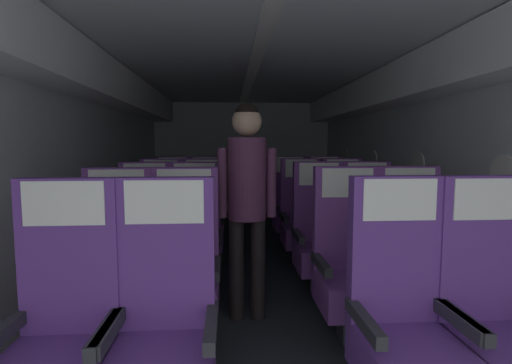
% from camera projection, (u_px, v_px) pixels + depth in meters
% --- Properties ---
extents(ground, '(3.57, 7.66, 0.02)m').
position_uv_depth(ground, '(255.00, 276.00, 3.87)').
color(ground, '#23282D').
extents(fuselage_shell, '(3.45, 7.31, 2.16)m').
position_uv_depth(fuselage_shell, '(254.00, 119.00, 3.97)').
color(fuselage_shell, silver).
rests_on(fuselage_shell, ground).
extents(seat_a_left_window, '(0.48, 0.48, 1.16)m').
position_uv_depth(seat_a_left_window, '(62.00, 335.00, 1.68)').
color(seat_a_left_window, '#38383D').
rests_on(seat_a_left_window, ground).
extents(seat_a_left_aisle, '(0.48, 0.48, 1.16)m').
position_uv_depth(seat_a_left_aisle, '(164.00, 331.00, 1.72)').
color(seat_a_left_aisle, '#38383D').
rests_on(seat_a_left_aisle, ground).
extents(seat_a_right_aisle, '(0.48, 0.48, 1.16)m').
position_uv_depth(seat_a_right_aisle, '(495.00, 321.00, 1.82)').
color(seat_a_right_aisle, '#38383D').
rests_on(seat_a_right_aisle, ground).
extents(seat_a_right_window, '(0.48, 0.48, 1.16)m').
position_uv_depth(seat_a_right_window, '(404.00, 323.00, 1.80)').
color(seat_a_right_window, '#38383D').
rests_on(seat_a_right_window, ground).
extents(seat_b_left_window, '(0.48, 0.48, 1.16)m').
position_uv_depth(seat_b_left_window, '(116.00, 274.00, 2.48)').
color(seat_b_left_window, '#38383D').
rests_on(seat_b_left_window, ground).
extents(seat_b_left_aisle, '(0.48, 0.48, 1.16)m').
position_uv_depth(seat_b_left_aisle, '(184.00, 271.00, 2.53)').
color(seat_b_left_aisle, '#38383D').
rests_on(seat_b_left_aisle, ground).
extents(seat_b_right_aisle, '(0.48, 0.48, 1.16)m').
position_uv_depth(seat_b_right_aisle, '(412.00, 266.00, 2.65)').
color(seat_b_right_aisle, '#38383D').
rests_on(seat_b_right_aisle, ground).
extents(seat_b_right_window, '(0.48, 0.48, 1.16)m').
position_uv_depth(seat_b_right_window, '(349.00, 267.00, 2.62)').
color(seat_b_right_window, '#38383D').
rests_on(seat_b_right_window, ground).
extents(seat_c_left_window, '(0.48, 0.48, 1.16)m').
position_uv_depth(seat_c_left_window, '(144.00, 241.00, 3.31)').
color(seat_c_left_window, '#38383D').
rests_on(seat_c_left_window, ground).
extents(seat_c_left_aisle, '(0.48, 0.48, 1.16)m').
position_uv_depth(seat_c_left_aisle, '(195.00, 241.00, 3.34)').
color(seat_c_left_aisle, '#38383D').
rests_on(seat_c_left_aisle, ground).
extents(seat_c_right_aisle, '(0.48, 0.48, 1.16)m').
position_uv_depth(seat_c_right_aisle, '(369.00, 237.00, 3.47)').
color(seat_c_right_aisle, '#38383D').
rests_on(seat_c_right_aisle, ground).
extents(seat_c_right_window, '(0.48, 0.48, 1.16)m').
position_uv_depth(seat_c_right_window, '(320.00, 238.00, 3.42)').
color(seat_c_right_window, '#38383D').
rests_on(seat_c_right_window, ground).
extents(seat_d_left_window, '(0.48, 0.48, 1.16)m').
position_uv_depth(seat_d_left_window, '(161.00, 222.00, 4.13)').
color(seat_d_left_window, '#38383D').
rests_on(seat_d_left_window, ground).
extents(seat_d_left_aisle, '(0.48, 0.48, 1.16)m').
position_uv_depth(seat_d_left_aisle, '(203.00, 222.00, 4.17)').
color(seat_d_left_aisle, '#38383D').
rests_on(seat_d_left_aisle, ground).
extents(seat_d_right_aisle, '(0.48, 0.48, 1.16)m').
position_uv_depth(seat_d_right_aisle, '(344.00, 220.00, 4.27)').
color(seat_d_right_aisle, '#38383D').
rests_on(seat_d_right_aisle, ground).
extents(seat_d_right_window, '(0.48, 0.48, 1.16)m').
position_uv_depth(seat_d_right_window, '(302.00, 220.00, 4.25)').
color(seat_d_right_window, '#38383D').
rests_on(seat_d_right_window, ground).
extents(seat_e_left_window, '(0.48, 0.48, 1.16)m').
position_uv_depth(seat_e_left_window, '(172.00, 210.00, 4.95)').
color(seat_e_left_window, '#38383D').
rests_on(seat_e_left_window, ground).
extents(seat_e_left_aisle, '(0.48, 0.48, 1.16)m').
position_uv_depth(seat_e_left_aisle, '(207.00, 209.00, 4.99)').
color(seat_e_left_aisle, '#38383D').
rests_on(seat_e_left_aisle, ground).
extents(seat_e_right_aisle, '(0.48, 0.48, 1.16)m').
position_uv_depth(seat_e_right_aisle, '(325.00, 208.00, 5.07)').
color(seat_e_right_aisle, '#38383D').
rests_on(seat_e_right_aisle, ground).
extents(seat_e_right_window, '(0.48, 0.48, 1.16)m').
position_uv_depth(seat_e_right_window, '(290.00, 208.00, 5.07)').
color(seat_e_right_window, '#38383D').
rests_on(seat_e_right_window, ground).
extents(flight_attendant, '(0.43, 0.28, 1.61)m').
position_uv_depth(flight_attendant, '(247.00, 188.00, 2.82)').
color(flight_attendant, black).
rests_on(flight_attendant, ground).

